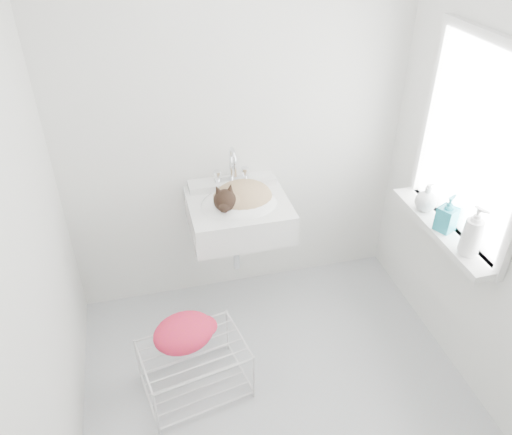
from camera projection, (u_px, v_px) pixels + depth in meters
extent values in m
cube|color=#AAAEB1|center=(277.00, 388.00, 2.97)|extent=(2.20, 2.00, 0.02)
cube|color=silver|center=(236.00, 123.00, 3.07)|extent=(2.20, 0.02, 2.50)
cube|color=silver|center=(497.00, 180.00, 2.49)|extent=(0.02, 2.00, 2.50)
cube|color=silver|center=(24.00, 246.00, 2.05)|extent=(0.02, 2.00, 2.50)
cube|color=white|center=(475.00, 144.00, 2.60)|extent=(0.01, 0.80, 1.00)
cube|color=white|center=(473.00, 145.00, 2.59)|extent=(0.04, 0.90, 1.10)
cube|color=white|center=(441.00, 229.00, 2.87)|extent=(0.16, 0.88, 0.04)
cube|color=white|center=(238.00, 201.00, 3.08)|extent=(0.61, 0.53, 0.24)
ellipsoid|color=tan|center=(243.00, 197.00, 3.06)|extent=(0.43, 0.39, 0.19)
sphere|color=black|center=(221.00, 193.00, 2.93)|extent=(0.16, 0.16, 0.13)
torus|color=#B70038|center=(224.00, 199.00, 2.95)|extent=(0.14, 0.14, 0.05)
cube|color=silver|center=(195.00, 371.00, 2.88)|extent=(0.62, 0.49, 0.34)
ellipsoid|color=red|center=(184.00, 338.00, 2.80)|extent=(0.41, 0.35, 0.14)
imported|color=white|center=(467.00, 253.00, 2.65)|extent=(0.12, 0.12, 0.24)
imported|color=teal|center=(444.00, 229.00, 2.83)|extent=(0.13, 0.13, 0.21)
imported|color=silver|center=(424.00, 209.00, 3.00)|extent=(0.15, 0.15, 0.17)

